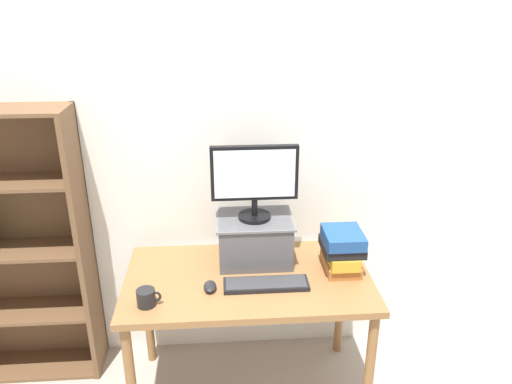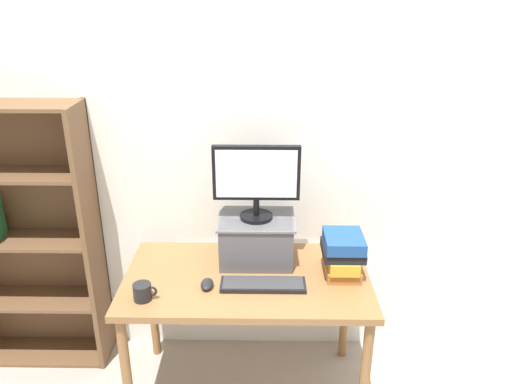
# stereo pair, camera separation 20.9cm
# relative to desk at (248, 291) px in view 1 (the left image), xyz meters

# --- Properties ---
(back_wall) EXTENTS (7.00, 0.08, 2.60)m
(back_wall) POSITION_rel_desk_xyz_m (0.00, 0.47, 0.62)
(back_wall) COLOR silver
(back_wall) RESTS_ON ground_plane
(desk) EXTENTS (1.28, 0.72, 0.77)m
(desk) POSITION_rel_desk_xyz_m (0.00, 0.00, 0.00)
(desk) COLOR olive
(desk) RESTS_ON ground_plane
(bookshelf_unit) EXTENTS (0.83, 0.28, 1.61)m
(bookshelf_unit) POSITION_rel_desk_xyz_m (-1.33, 0.32, 0.14)
(bookshelf_unit) COLOR brown
(bookshelf_unit) RESTS_ON ground_plane
(riser_box) EXTENTS (0.41, 0.32, 0.25)m
(riser_box) POSITION_rel_desk_xyz_m (0.05, 0.17, 0.22)
(riser_box) COLOR #515156
(riser_box) RESTS_ON desk
(computer_monitor) EXTENTS (0.45, 0.17, 0.40)m
(computer_monitor) POSITION_rel_desk_xyz_m (0.05, 0.17, 0.57)
(computer_monitor) COLOR black
(computer_monitor) RESTS_ON riser_box
(keyboard) EXTENTS (0.43, 0.13, 0.02)m
(keyboard) POSITION_rel_desk_xyz_m (0.08, -0.10, 0.10)
(keyboard) COLOR black
(keyboard) RESTS_ON desk
(computer_mouse) EXTENTS (0.06, 0.10, 0.04)m
(computer_mouse) POSITION_rel_desk_xyz_m (-0.20, -0.11, 0.11)
(computer_mouse) COLOR black
(computer_mouse) RESTS_ON desk
(book_stack) EXTENTS (0.21, 0.26, 0.23)m
(book_stack) POSITION_rel_desk_xyz_m (0.50, 0.03, 0.20)
(book_stack) COLOR #AD662D
(book_stack) RESTS_ON desk
(coffee_mug) EXTENTS (0.12, 0.09, 0.08)m
(coffee_mug) POSITION_rel_desk_xyz_m (-0.49, -0.22, 0.13)
(coffee_mug) COLOR black
(coffee_mug) RESTS_ON desk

